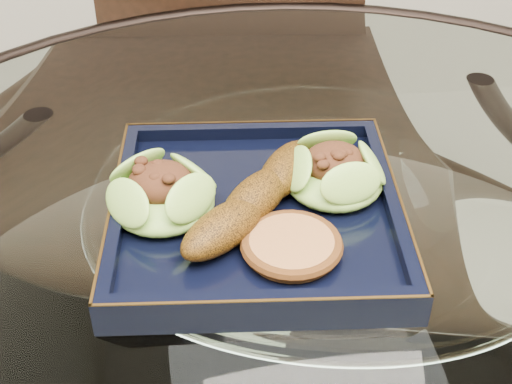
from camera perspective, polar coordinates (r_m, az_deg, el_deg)
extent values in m
cylinder|color=white|center=(0.68, 5.12, -4.03)|extent=(1.10, 1.10, 0.01)
torus|color=black|center=(0.68, 5.12, -4.03)|extent=(1.13, 1.13, 0.02)
cylinder|color=black|center=(1.20, 14.15, -7.58)|extent=(0.04, 0.04, 0.75)
cylinder|color=black|center=(1.14, -13.50, -10.77)|extent=(0.04, 0.04, 0.75)
cube|color=black|center=(1.12, -1.93, -1.67)|extent=(0.50, 0.50, 0.04)
cylinder|color=black|center=(1.45, -9.18, -5.02)|extent=(0.03, 0.03, 0.48)
cylinder|color=black|center=(1.45, 5.96, -4.90)|extent=(0.03, 0.03, 0.48)
cube|color=black|center=(0.68, 0.00, -2.03)|extent=(0.30, 0.30, 0.02)
ellipsoid|color=#629C2D|center=(0.66, -7.52, -0.35)|extent=(0.12, 0.12, 0.04)
ellipsoid|color=#5A992C|center=(0.69, 6.27, 1.35)|extent=(0.12, 0.12, 0.03)
ellipsoid|color=#60380A|center=(0.66, -0.01, -0.44)|extent=(0.16, 0.17, 0.04)
cylinder|color=#AA6A38|center=(0.62, 2.86, -4.37)|extent=(0.08, 0.08, 0.01)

